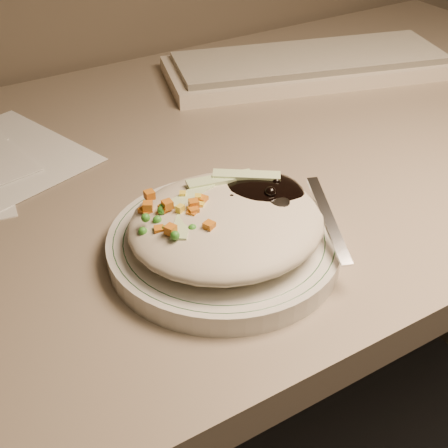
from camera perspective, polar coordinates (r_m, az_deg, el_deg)
desk at (r=0.91m, az=-0.12°, el=-4.33°), size 1.40×0.70×0.74m
plate at (r=0.62m, az=0.00°, el=-1.97°), size 0.23×0.23×0.02m
plate_rim at (r=0.61m, az=0.00°, el=-1.22°), size 0.22×0.22×0.00m
meal at (r=0.60m, az=0.39°, el=0.53°), size 0.21×0.19×0.05m
keyboard at (r=1.03m, az=7.82°, el=14.21°), size 0.48×0.29×0.03m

